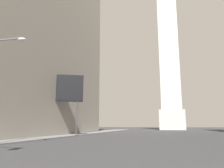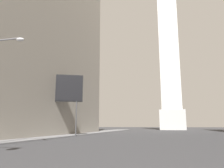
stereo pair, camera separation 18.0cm
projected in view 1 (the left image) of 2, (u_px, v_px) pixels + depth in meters
The scene contains 3 objects.
sidewalk_left at pixel (60, 136), 31.03m from camera, with size 5.00×93.75×0.15m, color slate.
obelisk at pixel (168, 48), 80.25m from camera, with size 8.43×8.43×62.21m.
billboard_sign at pixel (65, 89), 31.22m from camera, with size 4.71×2.18×8.75m.
Camera 1 is at (-1.70, -0.99, 1.51)m, focal length 35.00 mm.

